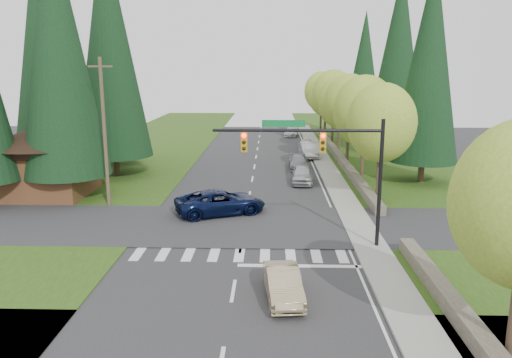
{
  "coord_description": "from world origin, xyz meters",
  "views": [
    {
      "loc": [
        1.55,
        -20.69,
        9.27
      ],
      "look_at": [
        0.69,
        8.41,
        2.8
      ],
      "focal_mm": 35.0,
      "sensor_mm": 36.0,
      "label": 1
    }
  ],
  "objects_px": {
    "suv_navy": "(221,202)",
    "parked_car_e": "(292,132)",
    "parked_car_d": "(306,145)",
    "parked_car_a": "(303,175)",
    "parked_car_b": "(299,162)",
    "sedan_champagne": "(283,284)",
    "parked_car_c": "(309,150)"
  },
  "relations": [
    {
      "from": "parked_car_a",
      "to": "parked_car_b",
      "type": "relative_size",
      "value": 0.98
    },
    {
      "from": "parked_car_d",
      "to": "suv_navy",
      "type": "bearing_deg",
      "value": -102.2
    },
    {
      "from": "parked_car_b",
      "to": "parked_car_c",
      "type": "bearing_deg",
      "value": 77.11
    },
    {
      "from": "parked_car_c",
      "to": "parked_car_e",
      "type": "height_order",
      "value": "parked_car_c"
    },
    {
      "from": "parked_car_c",
      "to": "parked_car_e",
      "type": "bearing_deg",
      "value": 90.39
    },
    {
      "from": "suv_navy",
      "to": "parked_car_d",
      "type": "height_order",
      "value": "suv_navy"
    },
    {
      "from": "parked_car_c",
      "to": "suv_navy",
      "type": "bearing_deg",
      "value": -112.22
    },
    {
      "from": "suv_navy",
      "to": "parked_car_d",
      "type": "relative_size",
      "value": 1.42
    },
    {
      "from": "parked_car_b",
      "to": "sedan_champagne",
      "type": "bearing_deg",
      "value": -94.32
    },
    {
      "from": "parked_car_e",
      "to": "parked_car_d",
      "type": "bearing_deg",
      "value": -77.64
    },
    {
      "from": "sedan_champagne",
      "to": "suv_navy",
      "type": "distance_m",
      "value": 12.62
    },
    {
      "from": "suv_navy",
      "to": "parked_car_e",
      "type": "relative_size",
      "value": 1.35
    },
    {
      "from": "parked_car_c",
      "to": "parked_car_b",
      "type": "bearing_deg",
      "value": -106.34
    },
    {
      "from": "parked_car_b",
      "to": "parked_car_e",
      "type": "distance_m",
      "value": 23.18
    },
    {
      "from": "parked_car_d",
      "to": "parked_car_e",
      "type": "height_order",
      "value": "parked_car_d"
    },
    {
      "from": "suv_navy",
      "to": "parked_car_b",
      "type": "xyz_separation_m",
      "value": [
        5.87,
        15.21,
        -0.19
      ]
    },
    {
      "from": "suv_navy",
      "to": "parked_car_c",
      "type": "distance_m",
      "value": 22.5
    },
    {
      "from": "sedan_champagne",
      "to": "parked_car_b",
      "type": "xyz_separation_m",
      "value": [
        2.1,
        27.26,
        -0.02
      ]
    },
    {
      "from": "suv_navy",
      "to": "parked_car_c",
      "type": "xyz_separation_m",
      "value": [
        7.27,
        21.29,
        -0.02
      ]
    },
    {
      "from": "sedan_champagne",
      "to": "parked_car_d",
      "type": "height_order",
      "value": "parked_car_d"
    },
    {
      "from": "sedan_champagne",
      "to": "parked_car_e",
      "type": "relative_size",
      "value": 0.9
    },
    {
      "from": "suv_navy",
      "to": "parked_car_b",
      "type": "relative_size",
      "value": 1.36
    },
    {
      "from": "sedan_champagne",
      "to": "suv_navy",
      "type": "bearing_deg",
      "value": 101.36
    },
    {
      "from": "parked_car_e",
      "to": "suv_navy",
      "type": "bearing_deg",
      "value": -91.8
    },
    {
      "from": "parked_car_a",
      "to": "parked_car_e",
      "type": "height_order",
      "value": "parked_car_a"
    },
    {
      "from": "parked_car_a",
      "to": "parked_car_c",
      "type": "height_order",
      "value": "parked_car_c"
    },
    {
      "from": "sedan_champagne",
      "to": "parked_car_e",
      "type": "height_order",
      "value": "sedan_champagne"
    },
    {
      "from": "suv_navy",
      "to": "parked_car_a",
      "type": "xyz_separation_m",
      "value": [
        5.87,
        9.17,
        -0.09
      ]
    },
    {
      "from": "parked_car_c",
      "to": "parked_car_a",
      "type": "bearing_deg",
      "value": -99.96
    },
    {
      "from": "parked_car_a",
      "to": "parked_car_d",
      "type": "relative_size",
      "value": 1.03
    },
    {
      "from": "sedan_champagne",
      "to": "parked_car_c",
      "type": "distance_m",
      "value": 33.52
    },
    {
      "from": "sedan_champagne",
      "to": "parked_car_e",
      "type": "bearing_deg",
      "value": 81.29
    }
  ]
}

